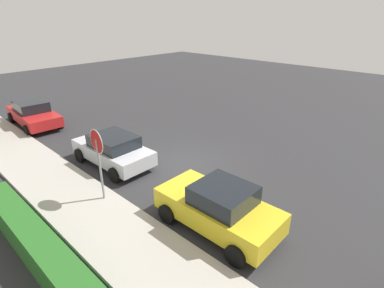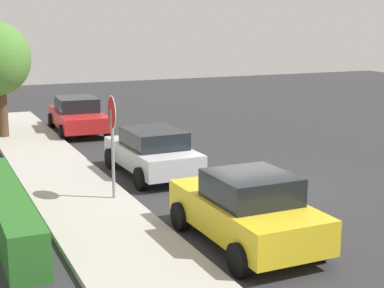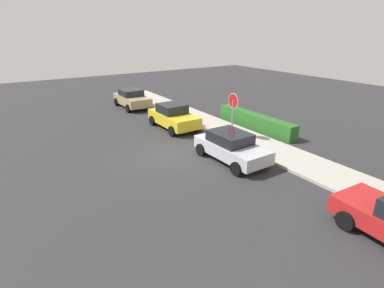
% 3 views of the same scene
% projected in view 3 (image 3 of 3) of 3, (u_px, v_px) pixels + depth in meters
% --- Properties ---
extents(ground_plane, '(60.00, 60.00, 0.00)m').
position_uv_depth(ground_plane, '(172.00, 154.00, 15.61)').
color(ground_plane, '#2D2D30').
extents(sidewalk_curb, '(32.00, 2.43, 0.14)m').
position_uv_depth(sidewalk_curb, '(240.00, 136.00, 17.96)').
color(sidewalk_curb, '#B2ADA3').
rests_on(sidewalk_curb, ground_plane).
extents(stop_sign, '(0.85, 0.08, 2.78)m').
position_uv_depth(stop_sign, '(233.00, 108.00, 16.85)').
color(stop_sign, gray).
rests_on(stop_sign, ground_plane).
extents(parked_car_silver, '(4.00, 2.03, 1.43)m').
position_uv_depth(parked_car_silver, '(231.00, 146.00, 14.62)').
color(parked_car_silver, silver).
rests_on(parked_car_silver, ground_plane).
extents(parked_car_yellow, '(3.96, 2.02, 1.57)m').
position_uv_depth(parked_car_yellow, '(173.00, 117.00, 19.48)').
color(parked_car_yellow, yellow).
rests_on(parked_car_yellow, ground_plane).
extents(parked_car_tan, '(3.98, 2.05, 1.47)m').
position_uv_depth(parked_car_tan, '(132.00, 98.00, 24.68)').
color(parked_car_tan, tan).
rests_on(parked_car_tan, ground_plane).
extents(front_yard_hedge, '(6.37, 0.74, 0.95)m').
position_uv_depth(front_yard_hedge, '(255.00, 121.00, 19.50)').
color(front_yard_hedge, '#286623').
rests_on(front_yard_hedge, ground_plane).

